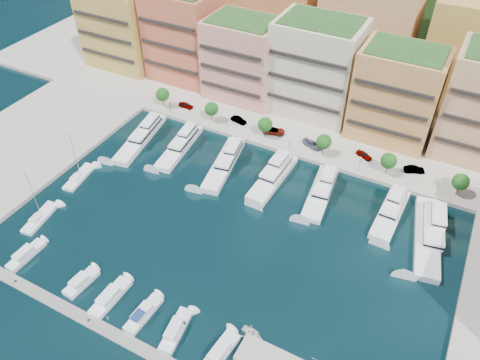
{
  "coord_description": "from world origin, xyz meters",
  "views": [
    {
      "loc": [
        32.97,
        -58.0,
        73.1
      ],
      "look_at": [
        -2.89,
        9.98,
        6.0
      ],
      "focal_mm": 35.0,
      "sensor_mm": 36.0,
      "label": 1
    }
  ],
  "objects_px": {
    "yacht_5": "(391,211)",
    "cruiser_2": "(81,283)",
    "lamppost_0": "(170,105)",
    "yacht_2": "(225,161)",
    "cruiser_0": "(26,255)",
    "sailboat_1": "(79,178)",
    "lamppost_4": "(439,186)",
    "yacht_3": "(274,174)",
    "tree_4": "(389,161)",
    "yacht_4": "(322,190)",
    "cruiser_6": "(220,352)",
    "yacht_1": "(181,145)",
    "tree_1": "(211,109)",
    "tree_3": "(324,142)",
    "tender_0": "(252,334)",
    "car_5": "(414,169)",
    "tree_5": "(461,182)",
    "car_3": "(313,144)",
    "car_0": "(186,105)",
    "car_1": "(239,120)",
    "cruiser_5": "(176,330)",
    "cruiser_3": "(110,297)",
    "car_2": "(274,131)",
    "lamppost_3": "(360,162)",
    "tree_2": "(265,125)",
    "sailboat_0": "(40,218)",
    "tree_0": "(163,94)",
    "lamppost_2": "(290,141)",
    "lamppost_1": "(227,122)",
    "car_4": "(364,155)",
    "yacht_0": "(142,135)",
    "cruiser_4": "(143,314)"
  },
  "relations": [
    {
      "from": "yacht_5",
      "to": "cruiser_2",
      "type": "relative_size",
      "value": 2.33
    },
    {
      "from": "lamppost_0",
      "to": "yacht_2",
      "type": "bearing_deg",
      "value": -26.07
    },
    {
      "from": "cruiser_0",
      "to": "sailboat_1",
      "type": "relative_size",
      "value": 0.64
    },
    {
      "from": "lamppost_4",
      "to": "yacht_3",
      "type": "bearing_deg",
      "value": -162.9
    },
    {
      "from": "tree_4",
      "to": "yacht_4",
      "type": "relative_size",
      "value": 0.3
    },
    {
      "from": "cruiser_6",
      "to": "yacht_1",
      "type": "bearing_deg",
      "value": 129.6
    },
    {
      "from": "tree_1",
      "to": "yacht_2",
      "type": "xyz_separation_m",
      "value": [
        12.08,
        -14.08,
        -3.53
      ]
    },
    {
      "from": "lamppost_0",
      "to": "yacht_3",
      "type": "bearing_deg",
      "value": -16.41
    },
    {
      "from": "tree_3",
      "to": "lamppost_0",
      "type": "distance_m",
      "value": 44.07
    },
    {
      "from": "tender_0",
      "to": "car_5",
      "type": "bearing_deg",
      "value": -5.8
    },
    {
      "from": "yacht_3",
      "to": "tender_0",
      "type": "height_order",
      "value": "yacht_3"
    },
    {
      "from": "tree_5",
      "to": "car_3",
      "type": "height_order",
      "value": "tree_5"
    },
    {
      "from": "car_0",
      "to": "car_1",
      "type": "relative_size",
      "value": 0.95
    },
    {
      "from": "tree_5",
      "to": "yacht_1",
      "type": "relative_size",
      "value": 0.28
    },
    {
      "from": "yacht_4",
      "to": "cruiser_5",
      "type": "xyz_separation_m",
      "value": [
        -9.87,
        -45.06,
        -0.54
      ]
    },
    {
      "from": "yacht_2",
      "to": "car_0",
      "type": "distance_m",
      "value": 27.4
    },
    {
      "from": "cruiser_3",
      "to": "car_2",
      "type": "relative_size",
      "value": 1.59
    },
    {
      "from": "car_0",
      "to": "lamppost_3",
      "type": "bearing_deg",
      "value": -94.25
    },
    {
      "from": "tree_5",
      "to": "yacht_2",
      "type": "height_order",
      "value": "tree_5"
    },
    {
      "from": "tree_2",
      "to": "sailboat_0",
      "type": "relative_size",
      "value": 0.43
    },
    {
      "from": "tree_0",
      "to": "sailboat_1",
      "type": "distance_m",
      "value": 35.13
    },
    {
      "from": "tree_4",
      "to": "yacht_2",
      "type": "bearing_deg",
      "value": -158.59
    },
    {
      "from": "sailboat_1",
      "to": "car_1",
      "type": "height_order",
      "value": "sailboat_1"
    },
    {
      "from": "yacht_4",
      "to": "cruiser_3",
      "type": "xyz_separation_m",
      "value": [
        -24.24,
        -45.07,
        -0.54
      ]
    },
    {
      "from": "lamppost_0",
      "to": "car_0",
      "type": "bearing_deg",
      "value": 65.37
    },
    {
      "from": "tree_2",
      "to": "cruiser_6",
      "type": "height_order",
      "value": "tree_2"
    },
    {
      "from": "yacht_3",
      "to": "cruiser_3",
      "type": "bearing_deg",
      "value": -105.36
    },
    {
      "from": "tree_2",
      "to": "lamppost_4",
      "type": "height_order",
      "value": "tree_2"
    },
    {
      "from": "yacht_5",
      "to": "cruiser_0",
      "type": "xyz_separation_m",
      "value": [
        -61.42,
        -45.83,
        -0.66
      ]
    },
    {
      "from": "tree_3",
      "to": "tender_0",
      "type": "distance_m",
      "value": 53.11
    },
    {
      "from": "lamppost_3",
      "to": "cruiser_0",
      "type": "xyz_separation_m",
      "value": [
        -50.98,
        -55.79,
        -3.28
      ]
    },
    {
      "from": "cruiser_0",
      "to": "car_1",
      "type": "distance_m",
      "value": 62.73
    },
    {
      "from": "lamppost_2",
      "to": "tree_1",
      "type": "bearing_deg",
      "value": 174.53
    },
    {
      "from": "lamppost_1",
      "to": "cruiser_6",
      "type": "relative_size",
      "value": 0.49
    },
    {
      "from": "lamppost_3",
      "to": "cruiser_0",
      "type": "relative_size",
      "value": 0.5
    },
    {
      "from": "yacht_2",
      "to": "cruiser_0",
      "type": "relative_size",
      "value": 2.52
    },
    {
      "from": "cruiser_2",
      "to": "cruiser_6",
      "type": "relative_size",
      "value": 0.85
    },
    {
      "from": "yacht_5",
      "to": "car_0",
      "type": "height_order",
      "value": "yacht_5"
    },
    {
      "from": "yacht_2",
      "to": "cruiser_2",
      "type": "xyz_separation_m",
      "value": [
        -6.69,
        -44.0,
        -0.66
      ]
    },
    {
      "from": "tree_4",
      "to": "yacht_1",
      "type": "distance_m",
      "value": 51.29
    },
    {
      "from": "car_4",
      "to": "cruiser_6",
      "type": "bearing_deg",
      "value": -162.68
    },
    {
      "from": "car_0",
      "to": "car_5",
      "type": "bearing_deg",
      "value": -88.12
    },
    {
      "from": "lamppost_1",
      "to": "yacht_0",
      "type": "bearing_deg",
      "value": -146.19
    },
    {
      "from": "tree_0",
      "to": "lamppost_4",
      "type": "bearing_deg",
      "value": -1.73
    },
    {
      "from": "tree_4",
      "to": "tender_0",
      "type": "height_order",
      "value": "tree_4"
    },
    {
      "from": "lamppost_1",
      "to": "cruiser_4",
      "type": "distance_m",
      "value": 57.61
    },
    {
      "from": "lamppost_2",
      "to": "car_2",
      "type": "relative_size",
      "value": 0.72
    },
    {
      "from": "yacht_1",
      "to": "car_1",
      "type": "bearing_deg",
      "value": 62.78
    },
    {
      "from": "cruiser_3",
      "to": "yacht_3",
      "type": "bearing_deg",
      "value": 74.64
    },
    {
      "from": "tree_3",
      "to": "lamppost_2",
      "type": "height_order",
      "value": "tree_3"
    }
  ]
}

